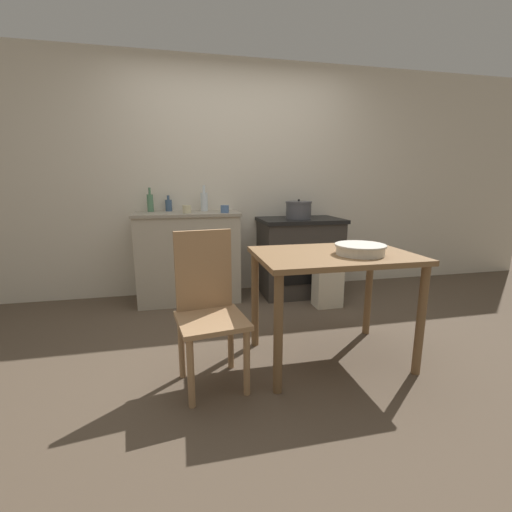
{
  "coord_description": "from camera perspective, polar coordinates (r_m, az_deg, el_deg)",
  "views": [
    {
      "loc": [
        -0.64,
        -2.35,
        1.25
      ],
      "look_at": [
        0.0,
        0.53,
        0.61
      ],
      "focal_mm": 24.0,
      "sensor_mm": 36.0,
      "label": 1
    }
  ],
  "objects": [
    {
      "name": "cup_center",
      "position": [
        3.53,
        -5.23,
        7.8
      ],
      "size": [
        0.09,
        0.09,
        0.08
      ],
      "primitive_type": "cylinder",
      "color": "#4C6B99",
      "rests_on": "counter_cabinet"
    },
    {
      "name": "chair",
      "position": [
        2.16,
        -7.94,
        -8.17
      ],
      "size": [
        0.45,
        0.45,
        0.96
      ],
      "rotation": [
        0.0,
        0.0,
        0.15
      ],
      "color": "#A87F56",
      "rests_on": "ground_plane"
    },
    {
      "name": "wall_back",
      "position": [
        3.98,
        -3.38,
        12.51
      ],
      "size": [
        8.0,
        0.07,
        2.55
      ],
      "color": "beige",
      "rests_on": "ground_plane"
    },
    {
      "name": "mixing_bowl_large",
      "position": [
        2.37,
        16.98,
        1.17
      ],
      "size": [
        0.33,
        0.33,
        0.07
      ],
      "color": "silver",
      "rests_on": "work_table"
    },
    {
      "name": "ground_plane",
      "position": [
        2.73,
        2.48,
        -15.04
      ],
      "size": [
        14.0,
        14.0,
        0.0
      ],
      "primitive_type": "plane",
      "color": "brown"
    },
    {
      "name": "counter_cabinet",
      "position": [
        3.72,
        -11.17,
        -0.1
      ],
      "size": [
        1.07,
        0.55,
        0.95
      ],
      "color": "#B2A893",
      "rests_on": "ground_plane"
    },
    {
      "name": "bottle_mid_left",
      "position": [
        3.8,
        -17.22,
        8.51
      ],
      "size": [
        0.06,
        0.06,
        0.25
      ],
      "color": "#517F5B",
      "rests_on": "counter_cabinet"
    },
    {
      "name": "cup_center_left",
      "position": [
        3.55,
        -11.45,
        7.66
      ],
      "size": [
        0.08,
        0.08,
        0.08
      ],
      "primitive_type": "cylinder",
      "color": "beige",
      "rests_on": "counter_cabinet"
    },
    {
      "name": "flour_sack",
      "position": [
        3.58,
        11.83,
        -5.11
      ],
      "size": [
        0.27,
        0.19,
        0.4
      ],
      "primitive_type": "cube",
      "color": "beige",
      "rests_on": "ground_plane"
    },
    {
      "name": "bottle_left",
      "position": [
        3.83,
        -14.36,
        8.22
      ],
      "size": [
        0.07,
        0.07,
        0.17
      ],
      "color": "#3D5675",
      "rests_on": "counter_cabinet"
    },
    {
      "name": "bottle_far_left",
      "position": [
        3.78,
        -8.63,
        9.02
      ],
      "size": [
        0.08,
        0.08,
        0.27
      ],
      "color": "silver",
      "rests_on": "counter_cabinet"
    },
    {
      "name": "work_table",
      "position": [
        2.41,
        12.69,
        -2.22
      ],
      "size": [
        1.05,
        0.73,
        0.78
      ],
      "color": "olive",
      "rests_on": "ground_plane"
    },
    {
      "name": "stove",
      "position": [
        3.91,
        7.18,
        0.0
      ],
      "size": [
        0.9,
        0.63,
        0.86
      ],
      "color": "#38332D",
      "rests_on": "ground_plane"
    },
    {
      "name": "stock_pot",
      "position": [
        3.8,
        7.11,
        7.64
      ],
      "size": [
        0.29,
        0.29,
        0.21
      ],
      "color": "#4C4C51",
      "rests_on": "stove"
    }
  ]
}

